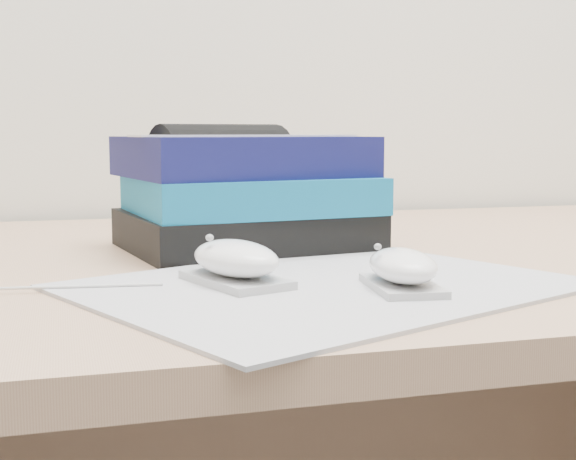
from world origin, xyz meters
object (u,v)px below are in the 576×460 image
object	(u,v)px
book_stack	(246,194)
pouch	(221,188)
desk	(339,430)
mouse_rear	(236,262)
mouse_front	(403,269)

from	to	relation	value
book_stack	pouch	bearing A→B (deg)	153.14
desk	book_stack	distance (m)	0.32
pouch	desk	bearing A→B (deg)	4.01
pouch	mouse_rear	bearing A→B (deg)	-98.31
mouse_rear	mouse_front	bearing A→B (deg)	-25.65
desk	mouse_front	world-z (taller)	mouse_front
desk	mouse_rear	size ratio (longest dim) A/B	13.86
mouse_front	book_stack	bearing A→B (deg)	103.09
desk	book_stack	world-z (taller)	book_stack
desk	mouse_rear	xyz separation A→B (m)	(-0.18, -0.25, 0.26)
mouse_front	pouch	world-z (taller)	pouch
desk	pouch	xyz separation A→B (m)	(-0.15, -0.01, 0.30)
mouse_rear	book_stack	distance (m)	0.23
book_stack	pouch	world-z (taller)	pouch
mouse_rear	book_stack	world-z (taller)	book_stack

